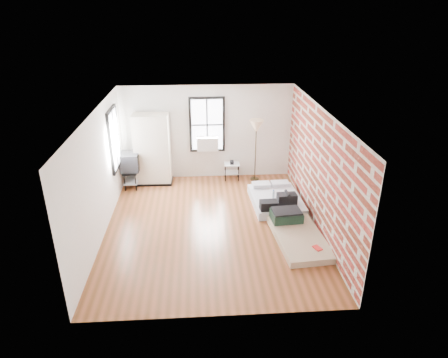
{
  "coord_description": "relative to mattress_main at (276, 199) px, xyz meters",
  "views": [
    {
      "loc": [
        -0.25,
        -8.29,
        4.99
      ],
      "look_at": [
        0.32,
        0.3,
        1.1
      ],
      "focal_mm": 32.0,
      "sensor_mm": 36.0,
      "label": 1
    }
  ],
  "objects": [
    {
      "name": "room_shell",
      "position": [
        -1.52,
        -0.64,
        1.59
      ],
      "size": [
        5.02,
        6.02,
        2.8
      ],
      "color": "silver",
      "rests_on": "ground"
    },
    {
      "name": "mattress_bare",
      "position": [
        0.17,
        -1.62,
        -0.02
      ],
      "size": [
        1.18,
        2.01,
        0.42
      ],
      "rotation": [
        0.0,
        0.0,
        0.09
      ],
      "color": "tan",
      "rests_on": "ground"
    },
    {
      "name": "mattress_main",
      "position": [
        0.0,
        0.0,
        0.0
      ],
      "size": [
        1.32,
        1.75,
        0.54
      ],
      "rotation": [
        0.0,
        0.0,
        0.05
      ],
      "color": "silver",
      "rests_on": "ground"
    },
    {
      "name": "wardrobe",
      "position": [
        -3.35,
        1.65,
        0.88
      ],
      "size": [
        1.07,
        0.64,
        2.07
      ],
      "rotation": [
        0.0,
        0.0,
        -0.03
      ],
      "color": "black",
      "rests_on": "ground"
    },
    {
      "name": "side_table",
      "position": [
        -1.03,
        1.72,
        0.24
      ],
      "size": [
        0.46,
        0.37,
        0.59
      ],
      "rotation": [
        0.0,
        0.0,
        -0.03
      ],
      "color": "black",
      "rests_on": "ground"
    },
    {
      "name": "floor_lamp",
      "position": [
        -0.34,
        1.65,
        1.44
      ],
      "size": [
        0.4,
        0.4,
        1.85
      ],
      "color": "black",
      "rests_on": "ground"
    },
    {
      "name": "tv_stand",
      "position": [
        -3.96,
        1.4,
        0.59
      ],
      "size": [
        0.52,
        0.74,
        1.03
      ],
      "rotation": [
        0.0,
        0.0,
        -0.01
      ],
      "color": "black",
      "rests_on": "ground"
    },
    {
      "name": "ground",
      "position": [
        -1.75,
        -1.0,
        -0.15
      ],
      "size": [
        6.0,
        6.0,
        0.0
      ],
      "primitive_type": "plane",
      "color": "brown",
      "rests_on": "ground"
    }
  ]
}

